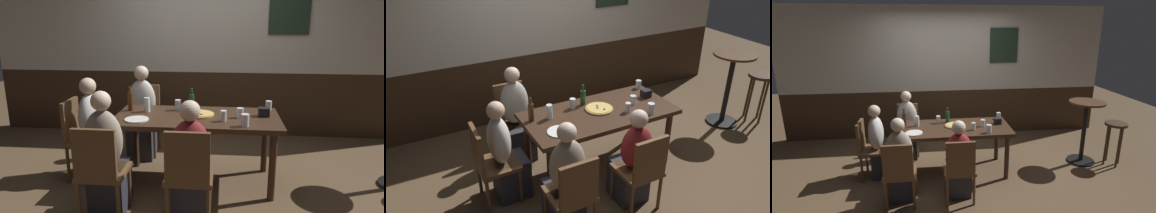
% 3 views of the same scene
% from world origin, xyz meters
% --- Properties ---
extents(ground_plane, '(12.00, 12.00, 0.00)m').
position_xyz_m(ground_plane, '(0.00, 0.00, 0.00)').
color(ground_plane, brown).
extents(wall_back, '(6.40, 0.13, 2.60)m').
position_xyz_m(wall_back, '(0.01, 1.65, 1.30)').
color(wall_back, '#3D2819').
rests_on(wall_back, ground_plane).
extents(dining_table, '(1.70, 0.81, 0.74)m').
position_xyz_m(dining_table, '(0.00, 0.00, 0.65)').
color(dining_table, '#382316').
rests_on(dining_table, ground_plane).
extents(chair_left_far, '(0.40, 0.40, 0.88)m').
position_xyz_m(chair_left_far, '(-0.75, 0.82, 0.50)').
color(chair_left_far, brown).
rests_on(chair_left_far, ground_plane).
extents(chair_head_west, '(0.40, 0.40, 0.88)m').
position_xyz_m(chair_head_west, '(-1.27, 0.00, 0.50)').
color(chair_head_west, brown).
rests_on(chair_head_west, ground_plane).
extents(chair_left_near, '(0.40, 0.40, 0.88)m').
position_xyz_m(chair_left_near, '(-0.75, -0.82, 0.50)').
color(chair_left_near, brown).
rests_on(chair_left_near, ground_plane).
extents(chair_mid_near, '(0.40, 0.40, 0.88)m').
position_xyz_m(chair_mid_near, '(0.00, -0.82, 0.50)').
color(chair_mid_near, brown).
rests_on(chair_mid_near, ground_plane).
extents(person_left_far, '(0.34, 0.37, 1.16)m').
position_xyz_m(person_left_far, '(-0.75, 0.66, 0.49)').
color(person_left_far, '#2D2D38').
rests_on(person_left_far, ground_plane).
extents(person_head_west, '(0.37, 0.34, 1.12)m').
position_xyz_m(person_head_west, '(-1.10, 0.00, 0.47)').
color(person_head_west, '#2D2D38').
rests_on(person_head_west, ground_plane).
extents(person_left_near, '(0.34, 0.37, 1.14)m').
position_xyz_m(person_left_near, '(-0.75, -0.66, 0.48)').
color(person_left_near, '#2D2D38').
rests_on(person_left_near, ground_plane).
extents(person_mid_near, '(0.34, 0.37, 1.08)m').
position_xyz_m(person_mid_near, '(0.00, -0.65, 0.45)').
color(person_mid_near, '#2D2D38').
rests_on(person_mid_near, ground_plane).
extents(pizza, '(0.31, 0.31, 0.03)m').
position_xyz_m(pizza, '(0.02, 0.04, 0.75)').
color(pizza, tan).
rests_on(pizza, dining_table).
extents(beer_glass_tall, '(0.07, 0.07, 0.10)m').
position_xyz_m(beer_glass_tall, '(0.77, 0.32, 0.79)').
color(beer_glass_tall, silver).
rests_on(beer_glass_tall, dining_table).
extents(tumbler_short, '(0.07, 0.07, 0.12)m').
position_xyz_m(tumbler_short, '(-0.23, 0.21, 0.79)').
color(tumbler_short, silver).
rests_on(tumbler_short, dining_table).
extents(pint_glass_pale, '(0.07, 0.07, 0.10)m').
position_xyz_m(pint_glass_pale, '(0.44, -0.02, 0.78)').
color(pint_glass_pale, silver).
rests_on(pint_glass_pale, dining_table).
extents(highball_clear, '(0.08, 0.08, 0.12)m').
position_xyz_m(highball_clear, '(0.48, -0.30, 0.80)').
color(highball_clear, silver).
rests_on(highball_clear, dining_table).
extents(tumbler_water, '(0.06, 0.06, 0.11)m').
position_xyz_m(tumbler_water, '(0.27, -0.15, 0.79)').
color(tumbler_water, silver).
rests_on(tumbler_water, dining_table).
extents(beer_glass_half, '(0.07, 0.07, 0.16)m').
position_xyz_m(beer_glass_half, '(-0.55, 0.12, 0.81)').
color(beer_glass_half, silver).
rests_on(beer_glass_half, dining_table).
extents(beer_bottle_green, '(0.06, 0.06, 0.24)m').
position_xyz_m(beer_bottle_green, '(-0.08, 0.24, 0.83)').
color(beer_bottle_green, '#194723').
rests_on(beer_bottle_green, dining_table).
extents(beer_bottle_brown, '(0.06, 0.06, 0.27)m').
position_xyz_m(beer_bottle_brown, '(-0.74, 0.15, 0.85)').
color(beer_bottle_brown, '#42230F').
rests_on(beer_bottle_brown, dining_table).
extents(plate_white_large, '(0.24, 0.24, 0.01)m').
position_xyz_m(plate_white_large, '(-0.59, -0.19, 0.75)').
color(plate_white_large, white).
rests_on(plate_white_large, dining_table).
extents(condiment_caddy, '(0.11, 0.09, 0.09)m').
position_xyz_m(condiment_caddy, '(0.69, 0.06, 0.79)').
color(condiment_caddy, black).
rests_on(condiment_caddy, dining_table).
extents(side_bar_table, '(0.56, 0.56, 1.05)m').
position_xyz_m(side_bar_table, '(2.16, 0.07, 0.62)').
color(side_bar_table, black).
rests_on(side_bar_table, ground_plane).
extents(bar_stool, '(0.34, 0.34, 0.72)m').
position_xyz_m(bar_stool, '(2.61, -0.08, 0.56)').
color(bar_stool, '#422B1C').
rests_on(bar_stool, ground_plane).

